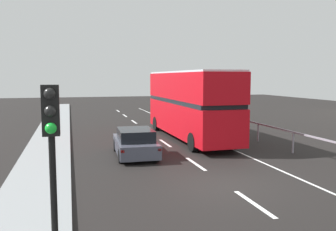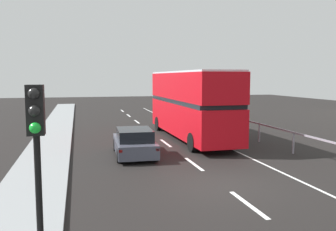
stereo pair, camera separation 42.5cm
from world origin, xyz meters
name	(u,v)px [view 1 (the left image)]	position (x,y,z in m)	size (l,w,h in m)	color
ground_plane	(223,184)	(0.00, 0.00, -0.05)	(73.91, 120.00, 0.10)	black
near_sidewalk_kerb	(34,196)	(-6.54, 0.00, 0.07)	(2.30, 80.00, 0.14)	gray
lane_paint_markings	(192,140)	(1.84, 8.68, 0.00)	(3.16, 46.00, 0.01)	silver
bridge_side_railing	(245,123)	(5.57, 9.00, 0.91)	(0.10, 42.00, 1.12)	gray
double_decker_bus_red	(189,103)	(1.86, 9.25, 2.27)	(2.65, 10.78, 4.23)	red
hatchback_car_near	(135,143)	(-2.31, 5.25, 0.65)	(2.02, 4.15, 1.36)	#434554
traffic_signal_pole	(51,135)	(-5.69, -5.21, 2.83)	(0.30, 0.42, 3.59)	black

